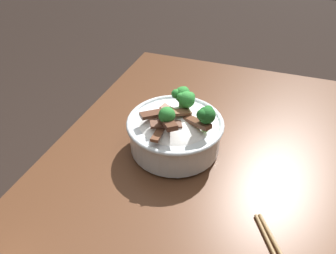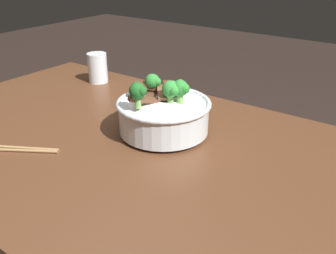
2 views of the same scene
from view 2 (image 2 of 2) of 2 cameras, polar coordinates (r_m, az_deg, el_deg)
dining_table at (r=1.02m, az=-7.84°, el=-8.40°), size 1.22×0.78×0.79m
rice_bowl at (r=0.93m, az=-0.69°, el=2.40°), size 0.24×0.24×0.15m
drinking_glass at (r=1.34m, az=-10.65°, el=8.63°), size 0.07×0.07×0.10m
chopsticks_pair at (r=0.95m, az=-22.41°, el=-3.08°), size 0.19×0.12×0.01m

